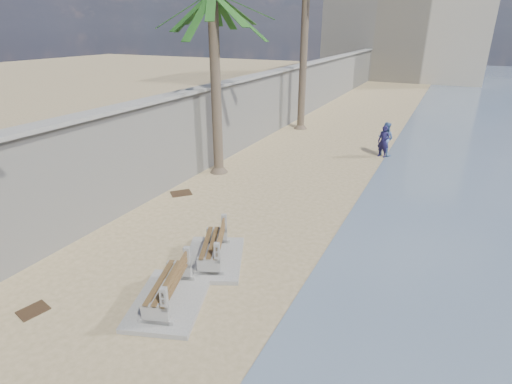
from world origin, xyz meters
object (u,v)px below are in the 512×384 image
(bench_near, at_px, (213,248))
(person_b, at_px, (386,137))
(person_a, at_px, (384,139))
(bench_far, at_px, (168,288))

(bench_near, bearing_deg, person_b, 78.46)
(person_b, bearing_deg, person_a, 106.01)
(bench_near, height_order, bench_far, bench_far)
(bench_far, xyz_separation_m, person_a, (2.42, 13.91, 0.48))
(person_a, bearing_deg, bench_far, -87.05)
(bench_far, distance_m, person_b, 14.44)
(bench_far, relative_size, person_b, 1.42)
(bench_near, relative_size, bench_far, 1.01)
(person_a, distance_m, person_b, 0.31)
(bench_near, distance_m, bench_far, 2.02)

